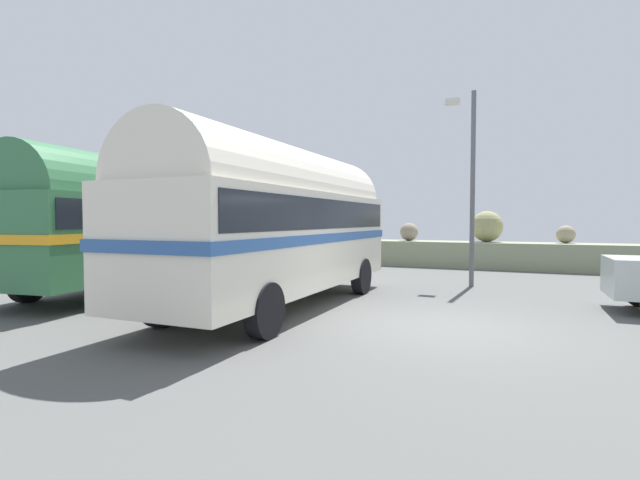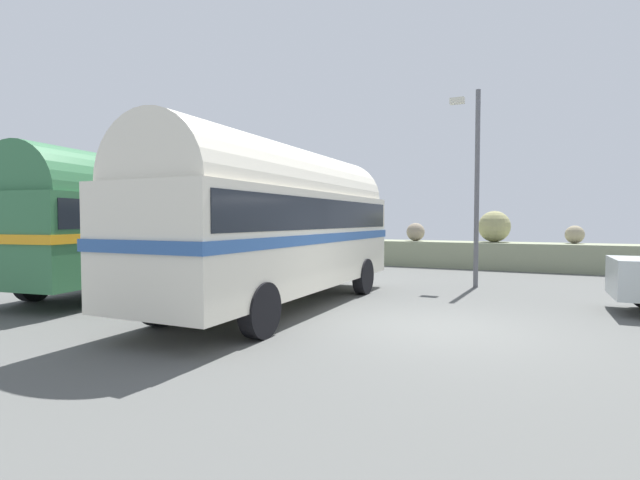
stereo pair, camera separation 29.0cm
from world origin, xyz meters
The scene contains 5 objects.
ground centered at (0.00, 0.00, 0.01)m, with size 32.00×26.00×0.02m.
breakwater centered at (-0.21, 11.81, 0.68)m, with size 31.36×1.90×2.40m.
vintage_coach centered at (-3.61, 0.50, 2.05)m, with size 2.56×8.62×3.70m.
second_coach centered at (-8.80, 1.31, 2.05)m, with size 3.68×8.85×3.70m.
lamp_post centered at (-0.07, 5.88, 3.32)m, with size 1.00×0.85×5.84m.
Camera 1 is at (1.53, -8.84, 2.02)m, focal length 26.25 mm.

